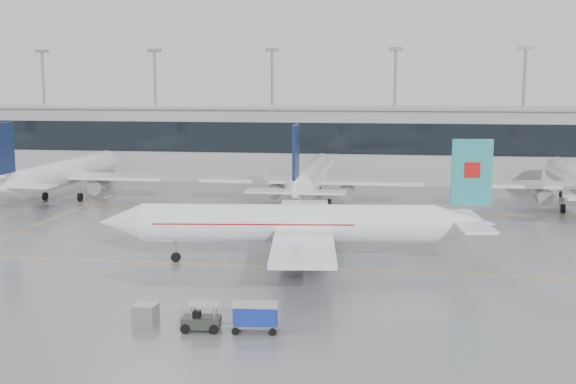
# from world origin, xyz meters

# --- Properties ---
(ground) EXTENTS (320.00, 320.00, 0.00)m
(ground) POSITION_xyz_m (0.00, 0.00, 0.00)
(ground) COLOR slate
(ground) RESTS_ON ground
(taxi_line_main) EXTENTS (120.00, 0.25, 0.01)m
(taxi_line_main) POSITION_xyz_m (0.00, 0.00, 0.01)
(taxi_line_main) COLOR gold
(taxi_line_main) RESTS_ON ground
(taxi_line_north) EXTENTS (120.00, 0.25, 0.01)m
(taxi_line_north) POSITION_xyz_m (0.00, 30.00, 0.01)
(taxi_line_north) COLOR gold
(taxi_line_north) RESTS_ON ground
(taxi_line_cross) EXTENTS (0.25, 60.00, 0.01)m
(taxi_line_cross) POSITION_xyz_m (-30.00, 15.00, 0.01)
(taxi_line_cross) COLOR gold
(taxi_line_cross) RESTS_ON ground
(terminal) EXTENTS (180.00, 15.00, 12.00)m
(terminal) POSITION_xyz_m (0.00, 62.00, 6.00)
(terminal) COLOR #98989C
(terminal) RESTS_ON ground
(terminal_glass) EXTENTS (180.00, 0.20, 5.00)m
(terminal_glass) POSITION_xyz_m (0.00, 54.45, 7.50)
(terminal_glass) COLOR black
(terminal_glass) RESTS_ON ground
(terminal_roof) EXTENTS (182.00, 16.00, 0.40)m
(terminal_roof) POSITION_xyz_m (0.00, 62.00, 12.20)
(terminal_roof) COLOR gray
(terminal_roof) RESTS_ON ground
(light_masts) EXTENTS (156.40, 1.00, 22.60)m
(light_masts) POSITION_xyz_m (0.00, 68.00, 13.34)
(light_masts) COLOR gray
(light_masts) RESTS_ON ground
(air_canada_jet) EXTENTS (36.31, 29.14, 11.37)m
(air_canada_jet) POSITION_xyz_m (2.71, 1.88, 3.60)
(air_canada_jet) COLOR white
(air_canada_jet) RESTS_ON ground
(parked_jet_b) EXTENTS (29.64, 36.96, 11.72)m
(parked_jet_b) POSITION_xyz_m (-35.00, 33.69, 3.71)
(parked_jet_b) COLOR white
(parked_jet_b) RESTS_ON ground
(parked_jet_c) EXTENTS (29.64, 36.96, 11.72)m
(parked_jet_c) POSITION_xyz_m (-0.00, 33.69, 3.71)
(parked_jet_c) COLOR white
(parked_jet_c) RESTS_ON ground
(baggage_tug) EXTENTS (3.87, 1.81, 1.85)m
(baggage_tug) POSITION_xyz_m (-1.58, -17.22, 0.65)
(baggage_tug) COLOR #2B2F29
(baggage_tug) RESTS_ON ground
(baggage_cart) EXTENTS (3.18, 1.96, 1.88)m
(baggage_cart) POSITION_xyz_m (2.01, -16.90, 1.10)
(baggage_cart) COLOR gray
(baggage_cart) RESTS_ON ground
(gse_unit) EXTENTS (1.54, 1.44, 1.46)m
(gse_unit) POSITION_xyz_m (-5.55, -16.80, 0.73)
(gse_unit) COLOR slate
(gse_unit) RESTS_ON ground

